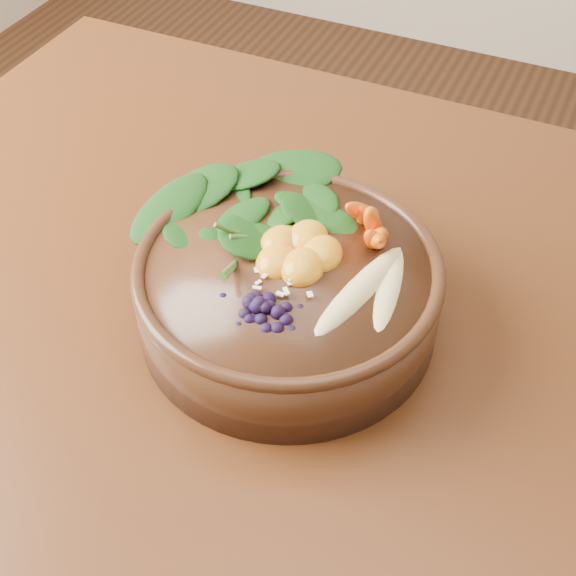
{
  "coord_description": "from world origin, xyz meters",
  "views": [
    {
      "loc": [
        0.03,
        -0.55,
        1.37
      ],
      "look_at": [
        -0.21,
        -0.03,
        0.8
      ],
      "focal_mm": 50.0,
      "sensor_mm": 36.0,
      "label": 1
    }
  ],
  "objects_px": {
    "dining_table": "(477,419)",
    "mandarin_cluster": "(298,241)",
    "kale_heap": "(271,197)",
    "banana_halves": "(376,278)",
    "blueberry_pile": "(263,293)",
    "stoneware_bowl": "(288,295)",
    "carrot_cluster": "(373,198)"
  },
  "relations": [
    {
      "from": "stoneware_bowl",
      "to": "mandarin_cluster",
      "type": "relative_size",
      "value": 3.15
    },
    {
      "from": "dining_table",
      "to": "blueberry_pile",
      "type": "bearing_deg",
      "value": -154.78
    },
    {
      "from": "carrot_cluster",
      "to": "mandarin_cluster",
      "type": "height_order",
      "value": "carrot_cluster"
    },
    {
      "from": "blueberry_pile",
      "to": "kale_heap",
      "type": "bearing_deg",
      "value": 112.38
    },
    {
      "from": "kale_heap",
      "to": "banana_halves",
      "type": "bearing_deg",
      "value": -22.97
    },
    {
      "from": "dining_table",
      "to": "kale_heap",
      "type": "xyz_separation_m",
      "value": [
        -0.26,
        0.03,
        0.2
      ]
    },
    {
      "from": "carrot_cluster",
      "to": "blueberry_pile",
      "type": "xyz_separation_m",
      "value": [
        -0.05,
        -0.15,
        -0.02
      ]
    },
    {
      "from": "dining_table",
      "to": "stoneware_bowl",
      "type": "bearing_deg",
      "value": -170.81
    },
    {
      "from": "stoneware_bowl",
      "to": "kale_heap",
      "type": "bearing_deg",
      "value": 127.45
    },
    {
      "from": "kale_heap",
      "to": "carrot_cluster",
      "type": "height_order",
      "value": "carrot_cluster"
    },
    {
      "from": "dining_table",
      "to": "mandarin_cluster",
      "type": "relative_size",
      "value": 16.58
    },
    {
      "from": "mandarin_cluster",
      "to": "carrot_cluster",
      "type": "bearing_deg",
      "value": 50.77
    },
    {
      "from": "stoneware_bowl",
      "to": "carrot_cluster",
      "type": "relative_size",
      "value": 3.62
    },
    {
      "from": "mandarin_cluster",
      "to": "stoneware_bowl",
      "type": "bearing_deg",
      "value": -95.76
    },
    {
      "from": "carrot_cluster",
      "to": "banana_halves",
      "type": "xyz_separation_m",
      "value": [
        0.03,
        -0.08,
        -0.03
      ]
    },
    {
      "from": "kale_heap",
      "to": "banana_halves",
      "type": "height_order",
      "value": "kale_heap"
    },
    {
      "from": "kale_heap",
      "to": "banana_halves",
      "type": "xyz_separation_m",
      "value": [
        0.14,
        -0.06,
        -0.01
      ]
    },
    {
      "from": "banana_halves",
      "to": "carrot_cluster",
      "type": "bearing_deg",
      "value": 113.06
    },
    {
      "from": "stoneware_bowl",
      "to": "banana_halves",
      "type": "distance_m",
      "value": 0.1
    },
    {
      "from": "dining_table",
      "to": "mandarin_cluster",
      "type": "xyz_separation_m",
      "value": [
        -0.21,
        -0.01,
        0.19
      ]
    },
    {
      "from": "kale_heap",
      "to": "mandarin_cluster",
      "type": "bearing_deg",
      "value": -41.2
    },
    {
      "from": "kale_heap",
      "to": "carrot_cluster",
      "type": "distance_m",
      "value": 0.11
    },
    {
      "from": "stoneware_bowl",
      "to": "blueberry_pile",
      "type": "xyz_separation_m",
      "value": [
        0.0,
        -0.06,
        0.06
      ]
    },
    {
      "from": "carrot_cluster",
      "to": "banana_halves",
      "type": "relative_size",
      "value": 0.49
    },
    {
      "from": "stoneware_bowl",
      "to": "blueberry_pile",
      "type": "relative_size",
      "value": 2.16
    },
    {
      "from": "dining_table",
      "to": "mandarin_cluster",
      "type": "height_order",
      "value": "mandarin_cluster"
    },
    {
      "from": "carrot_cluster",
      "to": "banana_halves",
      "type": "bearing_deg",
      "value": -66.94
    },
    {
      "from": "dining_table",
      "to": "banana_halves",
      "type": "distance_m",
      "value": 0.23
    },
    {
      "from": "banana_halves",
      "to": "blueberry_pile",
      "type": "bearing_deg",
      "value": -141.51
    },
    {
      "from": "dining_table",
      "to": "kale_heap",
      "type": "distance_m",
      "value": 0.33
    },
    {
      "from": "carrot_cluster",
      "to": "blueberry_pile",
      "type": "height_order",
      "value": "carrot_cluster"
    },
    {
      "from": "carrot_cluster",
      "to": "dining_table",
      "type": "bearing_deg",
      "value": -17.93
    }
  ]
}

